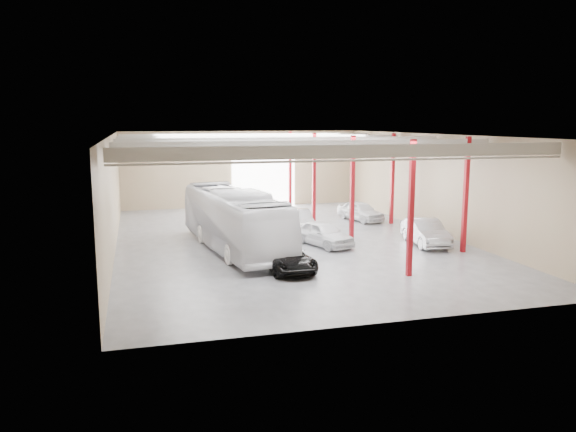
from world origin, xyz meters
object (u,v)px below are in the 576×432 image
car_row_c (251,209)px  car_right_far (360,211)px  coach_bus (234,219)px  black_sedan (287,258)px  car_row_b (299,220)px  car_right_near (425,232)px  car_row_a (323,234)px

car_row_c → car_right_far: 9.00m
coach_bus → black_sedan: 6.09m
car_row_b → black_sedan: bearing=-104.6°
car_row_c → coach_bus: bearing=-110.0°
coach_bus → car_row_b: bearing=32.7°
car_right_near → car_row_b: bearing=142.8°
car_row_c → car_right_near: bearing=-59.5°
car_right_near → car_right_far: size_ratio=1.12×
car_row_b → car_row_a: bearing=-83.7°
black_sedan → car_row_c: (1.47, 16.84, 0.01)m
black_sedan → car_row_c: size_ratio=1.03×
black_sedan → car_right_far: bearing=50.4°
black_sedan → car_row_b: size_ratio=1.05×
car_row_c → car_right_near: (8.83, -13.08, 0.15)m
coach_bus → car_row_a: bearing=-12.5°
black_sedan → car_right_near: car_right_near is taller
car_row_c → car_right_near: size_ratio=0.93×
car_right_far → car_row_a: bearing=-140.7°
car_row_a → car_right_far: car_row_a is taller
car_row_b → car_right_far: 6.60m
car_row_a → car_row_b: bearing=71.4°
car_row_a → car_row_c: (-2.37, 11.64, -0.10)m
black_sedan → car_right_near: (10.30, 3.77, 0.16)m
black_sedan → car_row_a: 6.47m
black_sedan → car_right_far: size_ratio=1.07×
black_sedan → car_right_far: (9.71, 13.21, 0.10)m
black_sedan → car_right_near: size_ratio=0.96×
car_row_a → car_right_near: car_right_near is taller
car_row_b → coach_bus: bearing=-134.6°
car_row_a → car_right_far: bearing=34.0°
coach_bus → car_row_a: coach_bus is taller
car_row_c → car_row_b: bearing=-74.2°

